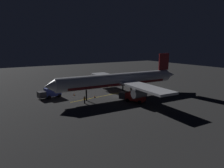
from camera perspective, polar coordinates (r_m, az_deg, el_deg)
name	(u,v)px	position (r m, az deg, el deg)	size (l,w,h in m)	color
ground_plane	(118,96)	(53.30, 1.84, -3.58)	(180.00, 180.00, 0.20)	#2D2D2D
apron_guide_stripe	(101,96)	(53.09, -3.07, -3.54)	(0.24, 18.29, 0.01)	gold
airliner	(121,80)	(52.68, 2.46, 1.07)	(33.95, 39.13, 11.03)	silver
baggage_truck	(50,93)	(53.74, -17.22, -2.41)	(2.85, 5.95, 2.61)	navy
catering_truck	(133,97)	(48.08, 6.04, -3.71)	(6.60, 4.60, 2.19)	maroon
ground_crew_worker	(85,100)	(46.87, -7.88, -4.50)	(0.40, 0.40, 1.74)	black
traffic_cone_near_left	(74,94)	(54.91, -10.84, -2.96)	(0.50, 0.50, 0.55)	#EA590F
traffic_cone_near_right	(95,97)	(51.95, -4.98, -3.61)	(0.50, 0.50, 0.55)	#EA590F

